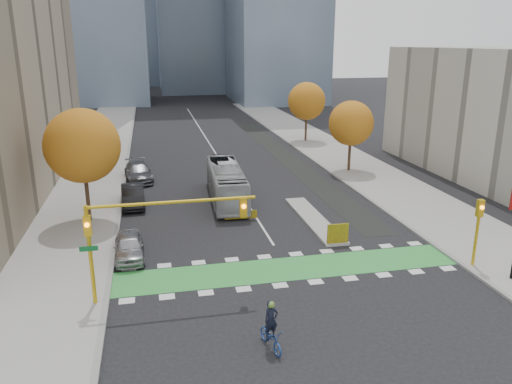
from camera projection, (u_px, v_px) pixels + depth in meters
name	position (u px, v px, depth m)	size (l,w,h in m)	color
ground	(296.00, 280.00, 27.32)	(300.00, 300.00, 0.00)	black
sidewalk_west	(82.00, 191.00, 43.34)	(7.00, 120.00, 0.15)	gray
sidewalk_east	(371.00, 175.00, 48.72)	(7.00, 120.00, 0.15)	gray
curb_west	(123.00, 189.00, 44.03)	(0.30, 120.00, 0.16)	gray
curb_east	(337.00, 177.00, 48.02)	(0.30, 120.00, 0.16)	gray
bike_crossing	(289.00, 269.00, 28.73)	(20.00, 3.00, 0.01)	green
centre_line	(209.00, 142.00, 64.78)	(0.15, 70.00, 0.01)	silver
bike_lane_paint	(285.00, 156.00, 56.91)	(2.50, 50.00, 0.01)	black
median_island	(314.00, 219.00, 36.53)	(1.60, 10.00, 0.16)	gray
hazard_board	(338.00, 234.00, 31.82)	(1.40, 0.12, 1.30)	yellow
tree_west	(82.00, 146.00, 34.54)	(5.20, 5.20, 8.22)	#332114
tree_east_near	(351.00, 123.00, 48.91)	(4.40, 4.40, 7.08)	#332114
tree_east_far	(307.00, 101.00, 63.89)	(4.80, 4.80, 7.65)	#332114
traffic_signal_west	(143.00, 225.00, 24.10)	(8.53, 0.56, 5.20)	#BF9914
traffic_signal_east	(478.00, 223.00, 28.15)	(0.35, 0.43, 4.10)	#BF9914
cyclist	(271.00, 333.00, 21.06)	(1.08, 2.03, 2.22)	navy
bus	(226.00, 183.00, 40.77)	(2.50, 10.66, 2.97)	#A2A7A9
parked_car_a	(129.00, 246.00, 30.00)	(1.75, 4.34, 1.48)	gray
parked_car_b	(133.00, 196.00, 39.58)	(1.73, 4.95, 1.63)	black
parked_car_c	(138.00, 172.00, 46.80)	(2.28, 5.61, 1.63)	#505055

